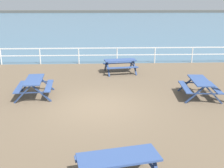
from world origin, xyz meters
TOP-DOWN VIEW (x-y plane):
  - ground_plane at (0.00, 0.00)m, footprint 30.00×24.00m
  - sea_band at (0.00, 52.75)m, footprint 142.00×90.00m
  - distant_shoreline at (0.00, 95.75)m, footprint 142.00×6.00m
  - seaward_railing at (0.00, 7.75)m, footprint 23.07×0.07m
  - picnic_table_near_left at (-2.74, 1.37)m, footprint 1.68×1.92m
  - picnic_table_near_right at (1.30, 5.26)m, footprint 2.00×1.77m
  - picnic_table_mid_centre at (0.53, -4.87)m, footprint 2.06×1.83m
  - picnic_table_far_right at (4.44, 0.93)m, footprint 1.68×1.93m

SIDE VIEW (x-z plane):
  - ground_plane at x=0.00m, z-range -0.20..0.00m
  - sea_band at x=0.00m, z-range 0.00..0.00m
  - distant_shoreline at x=0.00m, z-range -0.90..0.90m
  - picnic_table_near_left at x=-2.74m, z-range 0.19..0.98m
  - picnic_table_near_right at x=1.30m, z-range 0.19..0.98m
  - picnic_table_mid_centre at x=0.53m, z-range 0.19..0.98m
  - picnic_table_far_right at x=4.44m, z-range 0.19..0.98m
  - seaward_railing at x=0.00m, z-range 0.23..1.31m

